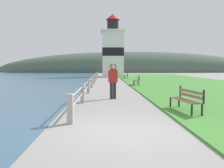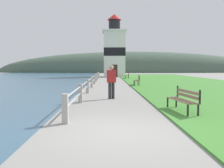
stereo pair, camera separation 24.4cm
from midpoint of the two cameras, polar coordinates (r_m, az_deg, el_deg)
The scene contains 9 objects.
ground_plane at distance 6.71m, azimuth 2.83°, elevation -10.90°, with size 160.00×160.00×0.00m, color gray.
grass_verge at distance 26.05m, azimuth 17.12°, elevation 0.14°, with size 12.00×54.64×0.06m.
seawall_railing at distance 22.51m, azimuth -4.04°, elevation 1.00°, with size 0.18×30.15×0.91m.
park_bench_near at distance 9.73m, azimuth 16.80°, elevation -3.15°, with size 0.70×1.96×0.94m.
park_bench_midway at distance 22.52m, azimuth 6.13°, elevation 1.00°, with size 0.59×1.75×0.94m.
park_bench_far at distance 34.70m, azimuth 3.81°, elevation 2.08°, with size 0.68×1.82×0.94m.
lighthouse at distance 42.17m, azimuth 0.71°, elevation 7.72°, with size 4.00×4.00×10.40m.
person_strolling at distance 13.24m, azimuth 0.40°, elevation 0.77°, with size 0.50×0.41×1.79m.
distant_hillside at distance 73.40m, azimuth 5.50°, elevation 2.69°, with size 80.00×16.00×12.00m.
Camera 2 is at (-0.33, -6.47, 1.73)m, focal length 40.00 mm.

